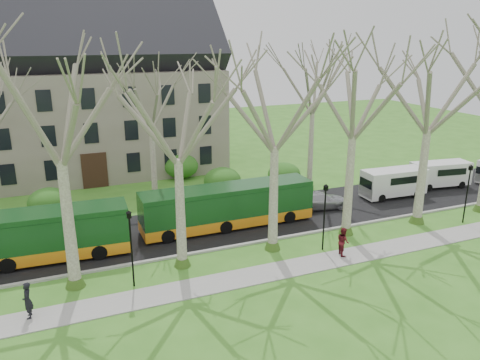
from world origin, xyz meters
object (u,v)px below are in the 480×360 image
bus_lead (19,238)px  van_b (440,175)px  sedan (320,200)px  pedestrian_a (27,300)px  bus_follow (228,206)px  van_a (394,183)px  pedestrian_b (343,241)px

bus_lead → van_b: bearing=6.2°
sedan → pedestrian_a: pedestrian_a is taller
bus_lead → bus_follow: bus_lead is taller
van_a → van_b: van_a is taller
bus_follow → van_b: 20.98m
bus_lead → bus_follow: size_ratio=1.03×
pedestrian_a → van_a: bearing=107.4°
van_a → pedestrian_a: size_ratio=2.97×
van_b → pedestrian_b: van_b is taller
bus_lead → sedan: bus_lead is taller
bus_lead → van_b: 34.47m
van_b → pedestrian_a: size_ratio=2.86×
bus_lead → bus_follow: (13.49, 0.51, -0.04)m
bus_follow → sedan: size_ratio=2.68×
pedestrian_b → bus_lead: bearing=80.0°
sedan → pedestrian_a: bearing=118.1°
bus_lead → pedestrian_b: bearing=-16.3°
bus_follow → sedan: (8.02, 0.64, -0.87)m
van_b → pedestrian_b: 18.04m
bus_lead → van_a: (28.73, 1.21, -0.39)m
pedestrian_b → bus_follow: bearing=44.5°
bus_follow → van_a: 15.27m
bus_lead → pedestrian_b: bus_lead is taller
pedestrian_a → bus_follow: bearing=120.5°
sedan → van_a: van_a is taller
van_a → pedestrian_b: (-10.32, -7.74, -0.30)m
bus_lead → pedestrian_a: size_ratio=6.89×
van_b → van_a: bearing=-166.3°
bus_lead → pedestrian_b: 19.55m
bus_follow → pedestrian_a: bearing=-151.6°
sedan → pedestrian_b: 8.28m
bus_follow → van_b: bearing=3.5°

